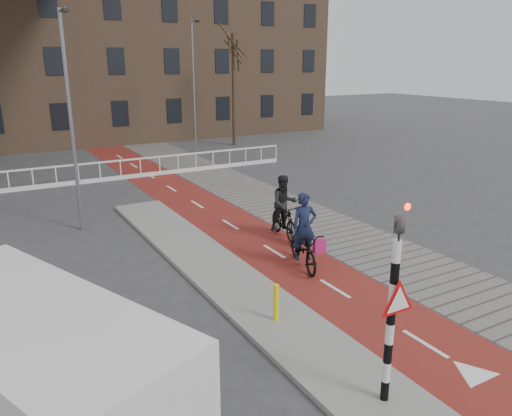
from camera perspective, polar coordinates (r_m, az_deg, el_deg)
ground at (r=11.00m, az=9.32°, el=-14.73°), size 120.00×120.00×0.00m
bike_lane at (r=19.64m, az=-5.58°, el=-0.30°), size 2.50×60.00×0.01m
sidewalk at (r=20.88m, az=1.44°, el=0.80°), size 3.00×60.00×0.01m
curb_island at (r=13.64m, az=-3.65°, el=-7.78°), size 1.80×16.00×0.12m
traffic_signal at (r=8.39m, az=15.44°, el=-10.13°), size 0.80×0.80×3.68m
bollard at (r=11.19m, az=2.32°, el=-10.74°), size 0.12×0.12×0.85m
cyclist_near at (r=14.14m, az=5.50°, el=-3.97°), size 1.29×2.22×2.16m
cyclist_far at (r=16.35m, az=3.22°, el=-0.51°), size 1.01×2.05×2.11m
van at (r=8.36m, az=-24.12°, el=-17.19°), size 4.06×5.85×2.34m
railing at (r=24.82m, az=-26.38°, el=2.32°), size 28.00×0.10×0.99m
townhouse_row at (r=39.39m, az=-26.46°, el=18.05°), size 46.00×10.00×15.90m
tree_right at (r=34.55m, az=-2.57°, el=13.25°), size 0.22×0.22×7.38m
streetlight_near at (r=17.64m, az=-20.35°, el=8.83°), size 0.12×0.12×7.22m
streetlight_right at (r=31.54m, az=-7.12°, el=13.36°), size 0.12×0.12×7.96m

